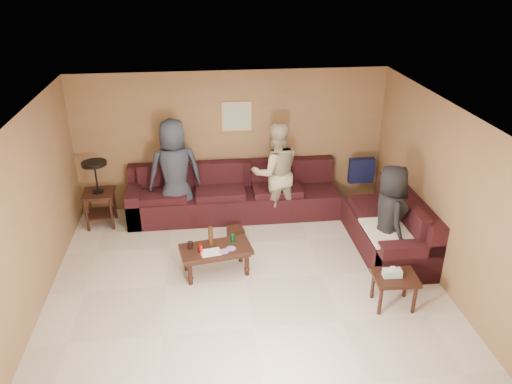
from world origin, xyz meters
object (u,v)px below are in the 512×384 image
Objects in this scene: side_table_right at (394,280)px; end_table_left at (98,193)px; person_left at (175,172)px; sectional_sofa at (284,209)px; coffee_table at (215,251)px; waste_bin at (236,236)px; person_middle at (276,173)px; person_right at (389,216)px.

end_table_left is at bearing 146.96° from side_table_right.
side_table_right is 4.00m from person_left.
person_left is at bearing 166.90° from sectional_sofa.
end_table_left reaches higher than coffee_table.
coffee_table is at bearing -114.38° from waste_bin.
person_left is at bearing -0.43° from end_table_left.
side_table_right is (4.20, -2.73, -0.21)m from end_table_left.
person_left reaches higher than end_table_left.
person_left is at bearing -9.77° from person_middle.
person_middle reaches higher than sectional_sofa.
waste_bin is at bearing -22.00° from end_table_left.
person_right is (4.45, -1.73, 0.18)m from end_table_left.
coffee_table is at bearing -41.67° from end_table_left.
side_table_right is at bearing -24.34° from coffee_table.
end_table_left is at bearing 138.33° from coffee_table.
coffee_table is 3.79× the size of waste_bin.
person_right is at bearing -20.43° from waste_bin.
person_middle is 2.15m from person_right.
person_middle reaches higher than person_right.
person_left is 1.16× the size of person_right.
end_table_left reaches higher than side_table_right.
end_table_left is at bearing 158.00° from waste_bin.
person_right is at bearing 140.71° from person_left.
coffee_table is at bearing 90.32° from person_right.
person_left reaches higher than coffee_table.
waste_bin is 0.16× the size of person_left.
person_left is 1.05× the size of person_middle.
sectional_sofa is 0.64m from person_middle.
person_middle is (3.02, -0.12, 0.27)m from end_table_left.
person_left is 1.71m from person_middle.
sectional_sofa is 1.01m from waste_bin.
person_right is at bearing -0.85° from coffee_table.
sectional_sofa is 7.62× the size of side_table_right.
person_right is (1.32, -1.29, 0.47)m from sectional_sofa.
sectional_sofa is at bearing 46.81° from person_right.
waste_bin is at bearing 70.74° from person_right.
sectional_sofa is at bearing 156.27° from person_left.
sectional_sofa is 3.98× the size of end_table_left.
end_table_left is at bearing 172.11° from sectional_sofa.
person_left is at bearing 109.46° from coffee_table.
person_right is at bearing -21.23° from end_table_left.
end_table_left is 5.01m from side_table_right.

